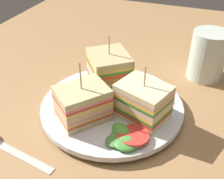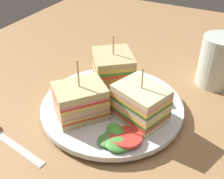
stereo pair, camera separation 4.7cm
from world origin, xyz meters
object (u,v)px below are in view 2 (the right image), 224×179
(sandwich_wedge_0, at_px, (81,101))
(chip_pile, at_px, (115,97))
(sandwich_wedge_2, at_px, (113,70))
(sandwich_wedge_1, at_px, (140,103))
(plate, at_px, (112,106))
(drinking_glass, at_px, (217,64))

(sandwich_wedge_0, xyz_separation_m, chip_pile, (0.06, -0.03, -0.02))
(sandwich_wedge_0, relative_size, sandwich_wedge_2, 0.99)
(sandwich_wedge_1, bearing_deg, sandwich_wedge_2, -18.69)
(plate, height_order, sandwich_wedge_2, sandwich_wedge_2)
(plate, relative_size, sandwich_wedge_0, 2.43)
(plate, distance_m, sandwich_wedge_2, 0.07)
(sandwich_wedge_0, distance_m, sandwich_wedge_1, 0.10)
(sandwich_wedge_0, distance_m, drinking_glass, 0.29)
(sandwich_wedge_2, distance_m, drinking_glass, 0.21)
(sandwich_wedge_1, height_order, drinking_glass, sandwich_wedge_1)
(plate, xyz_separation_m, chip_pile, (0.01, -0.00, 0.02))
(plate, xyz_separation_m, sandwich_wedge_0, (-0.05, 0.03, 0.04))
(plate, height_order, drinking_glass, drinking_glass)
(plate, relative_size, sandwich_wedge_2, 2.40)
(sandwich_wedge_0, height_order, sandwich_wedge_2, same)
(sandwich_wedge_0, bearing_deg, drinking_glass, 2.80)
(chip_pile, bearing_deg, plate, 157.25)
(sandwich_wedge_1, height_order, chip_pile, sandwich_wedge_1)
(chip_pile, bearing_deg, sandwich_wedge_2, 30.66)
(drinking_glass, bearing_deg, sandwich_wedge_0, 142.94)
(sandwich_wedge_2, height_order, drinking_glass, sandwich_wedge_2)
(sandwich_wedge_0, relative_size, drinking_glass, 1.01)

